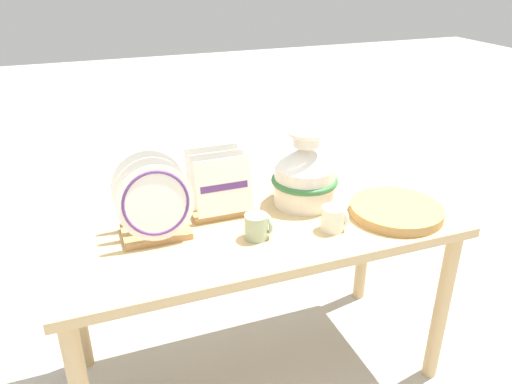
{
  "coord_description": "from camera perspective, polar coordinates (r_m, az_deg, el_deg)",
  "views": [
    {
      "loc": [
        -0.54,
        -1.43,
        1.53
      ],
      "look_at": [
        0.0,
        0.0,
        0.8
      ],
      "focal_mm": 35.0,
      "sensor_mm": 36.0,
      "label": 1
    }
  ],
  "objects": [
    {
      "name": "dish_rack_round_plates",
      "position": [
        1.64,
        -11.58,
        -1.76
      ],
      "size": [
        0.24,
        0.18,
        0.27
      ],
      "color": "tan",
      "rests_on": "display_table"
    },
    {
      "name": "mug_cream_glaze",
      "position": [
        1.69,
        8.88,
        -3.0
      ],
      "size": [
        0.08,
        0.08,
        0.08
      ],
      "color": "silver",
      "rests_on": "display_table"
    },
    {
      "name": "display_table",
      "position": [
        1.79,
        0.0,
        -5.76
      ],
      "size": [
        1.39,
        0.64,
        0.69
      ],
      "color": "tan",
      "rests_on": "ground_plane"
    },
    {
      "name": "ground_plane",
      "position": [
        2.16,
        0.0,
        -19.46
      ],
      "size": [
        14.0,
        14.0,
        0.0
      ],
      "primitive_type": "plane",
      "color": "#B2ADA3"
    },
    {
      "name": "ceramic_vase",
      "position": [
        1.83,
        5.6,
        2.16
      ],
      "size": [
        0.25,
        0.25,
        0.29
      ],
      "color": "white",
      "rests_on": "display_table"
    },
    {
      "name": "wicker_charger_stack",
      "position": [
        1.84,
        15.71,
        -2.06
      ],
      "size": [
        0.33,
        0.33,
        0.04
      ],
      "color": "tan",
      "rests_on": "display_table"
    },
    {
      "name": "dish_rack_square_plates",
      "position": [
        1.78,
        -4.26,
        -0.11
      ],
      "size": [
        0.22,
        0.17,
        0.22
      ],
      "color": "tan",
      "rests_on": "display_table"
    },
    {
      "name": "mug_sage_glaze",
      "position": [
        1.62,
        0.15,
        -3.94
      ],
      "size": [
        0.08,
        0.08,
        0.08
      ],
      "color": "#9EB28E",
      "rests_on": "display_table"
    }
  ]
}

